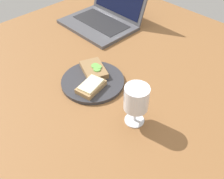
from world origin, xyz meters
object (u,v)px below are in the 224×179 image
(sandwich_with_cucumber, at_px, (94,69))
(laptop, at_px, (104,16))
(wine_glass, at_px, (136,100))
(plate, at_px, (93,81))
(sandwich_with_cheese, at_px, (91,86))

(sandwich_with_cucumber, bearing_deg, laptop, 131.53)
(wine_glass, distance_m, laptop, 0.65)
(plate, distance_m, sandwich_with_cucumber, 0.05)
(sandwich_with_cucumber, bearing_deg, wine_glass, -12.93)
(wine_glass, bearing_deg, sandwich_with_cucumber, 167.07)
(plate, bearing_deg, wine_glass, -6.20)
(plate, distance_m, sandwich_with_cheese, 0.05)
(sandwich_with_cheese, bearing_deg, laptop, 131.95)
(plate, height_order, wine_glass, wine_glass)
(laptop, bearing_deg, plate, -48.27)
(plate, bearing_deg, laptop, 131.73)
(sandwich_with_cucumber, xyz_separation_m, wine_glass, (0.26, -0.06, 0.07))
(sandwich_with_cheese, bearing_deg, wine_glass, 2.95)
(sandwich_with_cucumber, distance_m, wine_glass, 0.28)
(sandwich_with_cheese, distance_m, wine_glass, 0.21)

